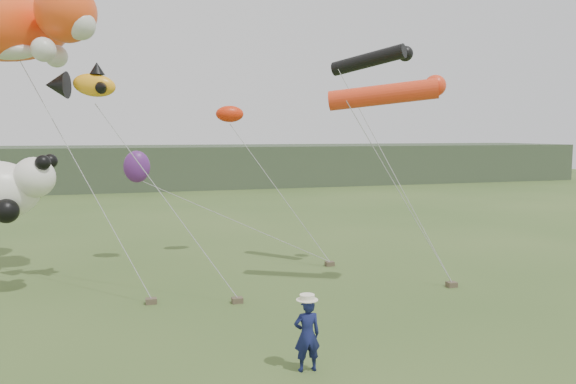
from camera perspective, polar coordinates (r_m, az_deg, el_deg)
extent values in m
plane|color=#385123|center=(14.12, 0.60, -16.22)|extent=(120.00, 120.00, 0.00)
cube|color=#2D3D28|center=(57.70, -12.74, 2.59)|extent=(90.00, 12.00, 4.00)
imported|color=#131948|center=(12.98, 1.94, -14.30)|extent=(0.62, 0.41, 1.67)
cube|color=brown|center=(18.44, -13.73, -10.70)|extent=(0.34, 0.27, 0.18)
cube|color=brown|center=(18.08, -5.18, -10.89)|extent=(0.34, 0.27, 0.18)
cube|color=brown|center=(20.58, 16.28, -9.00)|extent=(0.34, 0.27, 0.18)
cube|color=brown|center=(22.84, 4.25, -7.28)|extent=(0.34, 0.27, 0.18)
sphere|color=#FF4C17|center=(21.43, -21.62, 16.63)|extent=(2.06, 2.06, 2.06)
sphere|color=beige|center=(20.98, -20.37, 15.64)|extent=(1.03, 1.03, 1.03)
ellipsoid|color=beige|center=(22.26, -26.73, 12.71)|extent=(2.01, 1.01, 0.63)
sphere|color=beige|center=(20.60, -23.59, 13.12)|extent=(0.80, 0.80, 0.80)
sphere|color=beige|center=(22.15, -22.48, 12.64)|extent=(0.80, 0.80, 0.80)
ellipsoid|color=#F6A219|center=(19.89, -19.08, 10.22)|extent=(1.59, 0.95, 0.92)
cone|color=black|center=(20.28, -22.49, 10.01)|extent=(0.90, 1.05, 0.90)
cone|color=black|center=(19.94, -18.84, 11.81)|extent=(0.50, 0.50, 0.40)
cone|color=black|center=(19.38, -18.23, 10.07)|extent=(0.53, 0.56, 0.40)
cone|color=black|center=(20.38, -18.15, 9.86)|extent=(0.53, 0.56, 0.40)
cylinder|color=black|center=(21.72, 8.13, 13.11)|extent=(2.33, 2.56, 1.02)
sphere|color=black|center=(21.91, 11.84, 13.59)|extent=(0.58, 0.58, 0.58)
cylinder|color=#EF3918|center=(18.85, 9.60, 9.72)|extent=(3.43, 2.33, 1.02)
sphere|color=#EF3918|center=(19.13, 14.72, 10.40)|extent=(0.70, 0.70, 0.70)
sphere|color=white|center=(19.54, -24.37, 1.36)|extent=(1.30, 1.30, 1.30)
sphere|color=black|center=(19.04, -23.64, 2.75)|extent=(0.48, 0.48, 0.48)
sphere|color=black|center=(19.94, -23.02, 2.90)|extent=(0.48, 0.48, 0.48)
sphere|color=black|center=(19.22, -26.70, -1.74)|extent=(0.76, 0.76, 0.76)
ellipsoid|color=red|center=(23.79, -5.94, 7.89)|extent=(1.18, 0.69, 0.69)
ellipsoid|color=#572070|center=(23.63, -15.11, 2.50)|extent=(1.06, 0.71, 1.30)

